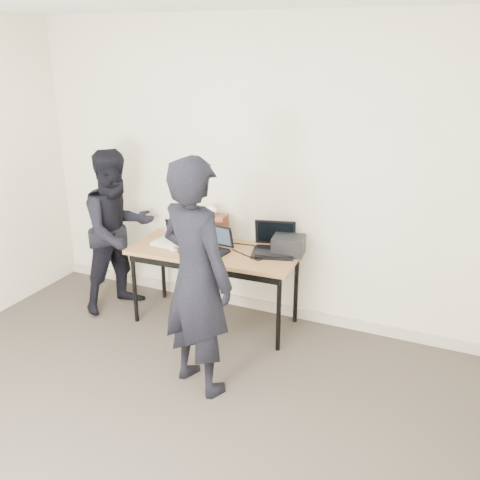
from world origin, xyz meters
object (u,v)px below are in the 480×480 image
Objects in this scene: equipment_box at (289,245)px; person_typist at (196,278)px; laptop_beige at (171,239)px; laptop_center at (213,246)px; desk at (214,256)px; leather_satchel at (208,226)px; person_observer at (118,231)px; laptop_right at (274,245)px.

equipment_box is 1.15m from person_typist.
laptop_beige is at bearing -29.84° from person_typist.
equipment_box is 0.15× the size of person_typist.
laptop_center reaches higher than laptop_beige.
desk is at bearing 6.07° from laptop_beige.
equipment_box is (1.07, 0.20, 0.04)m from laptop_beige.
desk is 4.02× the size of leather_satchel.
laptop_beige is at bearing -175.86° from laptop_center.
leather_satchel is at bearing -45.88° from person_observer.
leather_satchel is 1.24m from person_typist.
person_observer is (-1.61, -0.26, -0.02)m from equipment_box.
laptop_center is 1.18× the size of equipment_box.
laptop_center is 0.73× the size of laptop_right.
person_typist is (0.31, -0.88, 0.11)m from laptop_center.
laptop_beige is at bearing -145.07° from leather_satchel.
laptop_right reaches higher than laptop_beige.
laptop_right is 1.62× the size of equipment_box.
laptop_center is at bearing -50.45° from person_typist.
person_observer reaches higher than laptop_center.
laptop_right is 0.25× the size of person_typist.
laptop_right is at bearing -79.53° from person_typist.
laptop_right is at bearing 16.23° from desk.
person_typist is (0.50, -1.14, 0.04)m from leather_satchel.
person_observer is at bearing -167.08° from leather_satchel.
laptop_right is 0.69m from leather_satchel.
laptop_center is at bearing -78.06° from desk.
leather_satchel is at bearing -46.23° from person_typist.
laptop_right is (0.94, 0.18, 0.02)m from laptop_beige.
desk is 5.39× the size of laptop_beige.
leather_satchel is at bearing 160.53° from laptop_right.
laptop_beige is 0.45m from laptop_center.
person_typist reaches higher than person_observer.
person_typist is (-0.18, -1.08, 0.10)m from laptop_right.
laptop_right is 0.28× the size of person_observer.
laptop_beige is at bearing 178.37° from desk.
desk is 0.99m from person_observer.
person_observer reaches higher than laptop_beige.
laptop_right is (0.50, 0.17, 0.12)m from desk.
laptop_beige is 0.65× the size of laptop_right.
laptop_right is at bearing -171.60° from equipment_box.
person_typist is at bearing -73.47° from desk.
leather_satchel is (-0.68, 0.05, 0.07)m from laptop_right.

